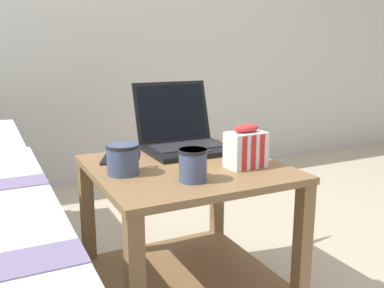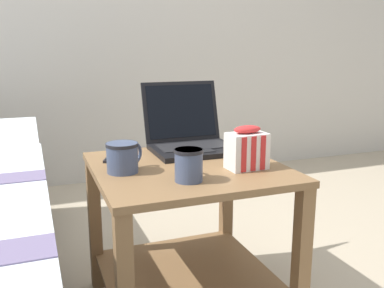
{
  "view_description": "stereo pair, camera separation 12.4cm",
  "coord_description": "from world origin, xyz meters",
  "px_view_note": "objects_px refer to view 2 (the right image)",
  "views": [
    {
      "loc": [
        -0.57,
        -1.21,
        0.9
      ],
      "look_at": [
        0.0,
        -0.04,
        0.61
      ],
      "focal_mm": 40.0,
      "sensor_mm": 36.0,
      "label": 1
    },
    {
      "loc": [
        -0.46,
        -1.26,
        0.9
      ],
      "look_at": [
        0.0,
        -0.04,
        0.61
      ],
      "focal_mm": 40.0,
      "sensor_mm": 36.0,
      "label": 2
    }
  ],
  "objects_px": {
    "laptop": "(190,136)",
    "cell_phone": "(118,156)",
    "mug_front_left": "(123,156)",
    "snack_bag": "(247,149)",
    "mug_front_right": "(188,163)"
  },
  "relations": [
    {
      "from": "laptop",
      "to": "mug_front_left",
      "type": "distance_m",
      "value": 0.36
    },
    {
      "from": "mug_front_right",
      "to": "mug_front_left",
      "type": "bearing_deg",
      "value": 135.68
    },
    {
      "from": "mug_front_right",
      "to": "snack_bag",
      "type": "height_order",
      "value": "snack_bag"
    },
    {
      "from": "mug_front_left",
      "to": "snack_bag",
      "type": "relative_size",
      "value": 0.9
    },
    {
      "from": "mug_front_right",
      "to": "cell_phone",
      "type": "bearing_deg",
      "value": 112.15
    },
    {
      "from": "mug_front_right",
      "to": "snack_bag",
      "type": "bearing_deg",
      "value": 13.96
    },
    {
      "from": "laptop",
      "to": "cell_phone",
      "type": "bearing_deg",
      "value": -174.05
    },
    {
      "from": "mug_front_left",
      "to": "cell_phone",
      "type": "relative_size",
      "value": 0.73
    },
    {
      "from": "laptop",
      "to": "snack_bag",
      "type": "distance_m",
      "value": 0.32
    },
    {
      "from": "snack_bag",
      "to": "cell_phone",
      "type": "height_order",
      "value": "snack_bag"
    },
    {
      "from": "mug_front_right",
      "to": "cell_phone",
      "type": "height_order",
      "value": "mug_front_right"
    },
    {
      "from": "mug_front_left",
      "to": "snack_bag",
      "type": "distance_m",
      "value": 0.38
    },
    {
      "from": "mug_front_left",
      "to": "snack_bag",
      "type": "xyz_separation_m",
      "value": [
        0.37,
        -0.1,
        0.01
      ]
    },
    {
      "from": "mug_front_right",
      "to": "cell_phone",
      "type": "relative_size",
      "value": 0.72
    },
    {
      "from": "mug_front_left",
      "to": "mug_front_right",
      "type": "distance_m",
      "value": 0.22
    }
  ]
}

